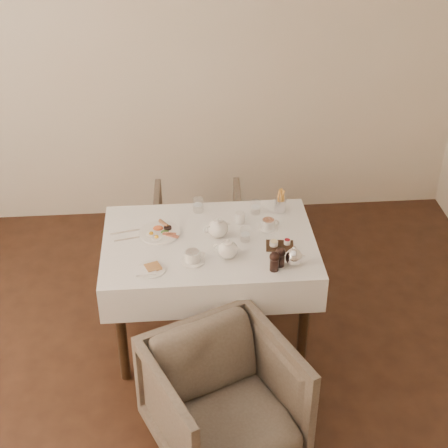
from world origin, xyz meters
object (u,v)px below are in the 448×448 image
teapot_centre (218,227)px  breakfast_plate (160,232)px  armchair_far (198,231)px  armchair_near (224,400)px  table (209,256)px

teapot_centre → breakfast_plate: bearing=149.6°
breakfast_plate → teapot_centre: (0.35, -0.07, 0.06)m
armchair_far → teapot_centre: size_ratio=3.74×
armchair_near → teapot_centre: teapot_centre is taller
table → armchair_far: bearing=92.5°
armchair_far → teapot_centre: teapot_centre is taller
table → teapot_centre: teapot_centre is taller
armchair_far → teapot_centre: (0.09, -0.77, 0.53)m
table → armchair_far: 0.88m
table → breakfast_plate: 0.34m
breakfast_plate → teapot_centre: bearing=-19.6°
armchair_near → table: bearing=67.2°
armchair_near → teapot_centre: bearing=63.7°
armchair_far → breakfast_plate: bearing=72.0°
breakfast_plate → armchair_far: bearing=61.0°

